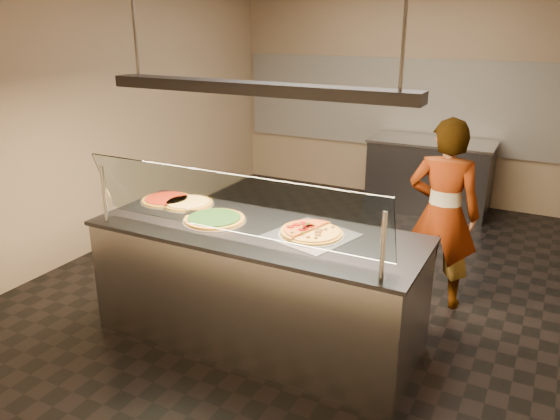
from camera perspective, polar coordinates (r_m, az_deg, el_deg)
The scene contains 19 objects.
ground at distance 5.35m, azimuth 4.37°, elevation -7.37°, with size 5.00×6.00×0.02m, color black.
wall_back at distance 7.70m, azimuth 13.75°, elevation 12.18°, with size 5.00×0.02×3.00m, color #91775D.
wall_front at distance 2.48m, azimuth -23.33°, elevation -3.46°, with size 5.00×0.02×3.00m, color #91775D.
wall_left at distance 6.26m, azimuth -17.23°, elevation 10.32°, with size 0.02×6.00×3.00m, color #91775D.
tile_band at distance 7.70m, azimuth 13.57°, elevation 10.68°, with size 4.90×0.02×1.20m, color silver.
serving_counter at distance 4.21m, azimuth -2.42°, elevation -7.88°, with size 2.49×0.94×0.93m.
sneeze_guard at distance 3.65m, azimuth -5.26°, elevation 0.59°, with size 2.25×0.18×0.54m.
perforated_tray at distance 3.91m, azimuth 3.32°, elevation -2.57°, with size 0.66×0.66×0.01m.
half_pizza_pepperoni at distance 3.94m, azimuth 1.92°, elevation -1.93°, with size 0.33×0.48×0.05m.
half_pizza_sausage at distance 3.86m, azimuth 4.74°, elevation -2.55°, with size 0.33×0.48×0.04m.
pizza_spinach at distance 4.20m, azimuth -6.84°, elevation -0.91°, with size 0.49×0.49×0.03m.
pizza_cheese at distance 4.60m, azimuth -9.55°, elevation 0.74°, with size 0.44×0.44×0.03m.
pizza_tomato at distance 4.73m, azimuth -11.71°, elevation 1.12°, with size 0.44×0.44×0.03m.
pizza_spatula at distance 4.40m, azimuth -9.13°, elevation 0.08°, with size 0.20×0.23×0.02m.
prep_table at distance 7.37m, azimuth 15.35°, elevation 3.51°, with size 1.54×0.74×0.93m.
worker at distance 4.82m, azimuth 16.66°, elevation -0.42°, with size 0.60×0.40×1.66m, color #292630.
heat_lamp_housing at distance 3.77m, azimuth -2.75°, elevation 12.59°, with size 2.30×0.18×0.08m, color #343439.
lamp_rod_left at distance 4.34m, azimuth -15.15°, elevation 20.09°, with size 0.02×0.02×1.01m, color #B7B7BC.
lamp_rod_right at distance 3.36m, azimuth 13.08°, elevation 20.63°, with size 0.02×0.02×1.01m, color #B7B7BC.
Camera 1 is at (1.83, -4.42, 2.40)m, focal length 35.00 mm.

